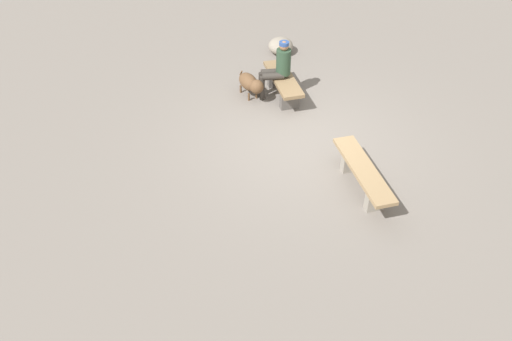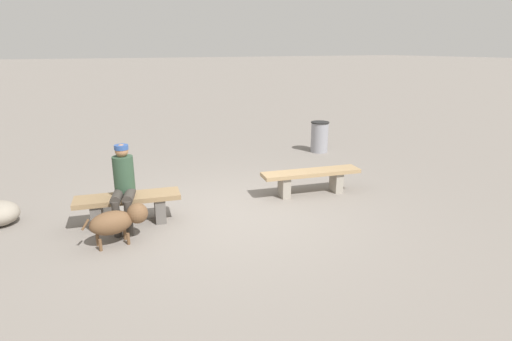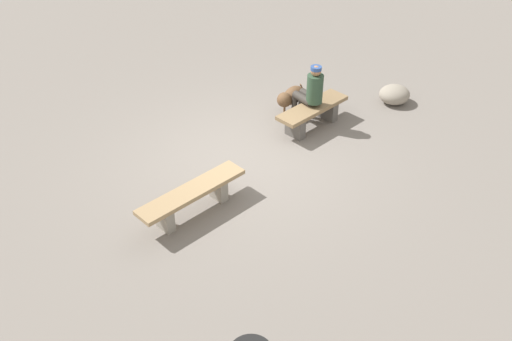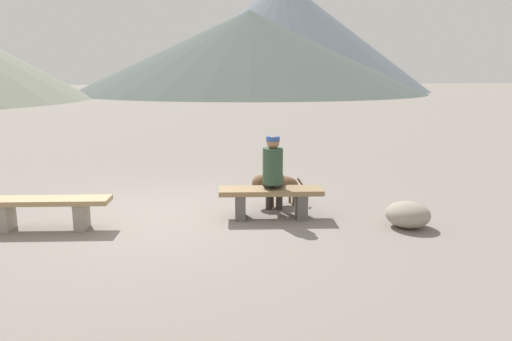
{
  "view_description": "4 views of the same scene",
  "coord_description": "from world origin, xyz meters",
  "px_view_note": "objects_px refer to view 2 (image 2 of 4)",
  "views": [
    {
      "loc": [
        -7.56,
        4.46,
        6.35
      ],
      "look_at": [
        -1.45,
        1.64,
        0.89
      ],
      "focal_mm": 39.12,
      "sensor_mm": 36.0,
      "label": 1
    },
    {
      "loc": [
        2.57,
        5.82,
        2.66
      ],
      "look_at": [
        -0.83,
        -0.9,
        0.4
      ],
      "focal_mm": 28.98,
      "sensor_mm": 36.0,
      "label": 2
    },
    {
      "loc": [
        -6.7,
        -5.13,
        5.78
      ],
      "look_at": [
        -0.63,
        -0.73,
        0.41
      ],
      "focal_mm": 40.32,
      "sensor_mm": 36.0,
      "label": 3
    },
    {
      "loc": [
        -0.05,
        -7.15,
        2.17
      ],
      "look_at": [
        1.58,
        0.4,
        0.59
      ],
      "focal_mm": 32.8,
      "sensor_mm": 36.0,
      "label": 4
    }
  ],
  "objects_px": {
    "bench_right": "(128,204)",
    "trash_bin": "(319,137)",
    "dog": "(119,220)",
    "seated_person": "(123,182)",
    "bench_left": "(311,177)"
  },
  "relations": [
    {
      "from": "bench_left",
      "to": "dog",
      "type": "height_order",
      "value": "dog"
    },
    {
      "from": "bench_right",
      "to": "seated_person",
      "type": "height_order",
      "value": "seated_person"
    },
    {
      "from": "trash_bin",
      "to": "dog",
      "type": "bearing_deg",
      "value": 29.31
    },
    {
      "from": "dog",
      "to": "trash_bin",
      "type": "relative_size",
      "value": 1.13
    },
    {
      "from": "bench_right",
      "to": "trash_bin",
      "type": "distance_m",
      "value": 5.9
    },
    {
      "from": "bench_right",
      "to": "seated_person",
      "type": "relative_size",
      "value": 1.28
    },
    {
      "from": "bench_right",
      "to": "dog",
      "type": "distance_m",
      "value": 0.69
    },
    {
      "from": "bench_left",
      "to": "trash_bin",
      "type": "relative_size",
      "value": 2.4
    },
    {
      "from": "seated_person",
      "to": "bench_right",
      "type": "bearing_deg",
      "value": -102.56
    },
    {
      "from": "bench_right",
      "to": "seated_person",
      "type": "bearing_deg",
      "value": 69.9
    },
    {
      "from": "bench_right",
      "to": "seated_person",
      "type": "xyz_separation_m",
      "value": [
        0.06,
        0.1,
        0.41
      ]
    },
    {
      "from": "bench_right",
      "to": "dog",
      "type": "relative_size",
      "value": 1.81
    },
    {
      "from": "bench_left",
      "to": "trash_bin",
      "type": "xyz_separation_m",
      "value": [
        -2.05,
        -2.64,
        0.07
      ]
    },
    {
      "from": "seated_person",
      "to": "trash_bin",
      "type": "height_order",
      "value": "seated_person"
    },
    {
      "from": "bench_left",
      "to": "seated_person",
      "type": "bearing_deg",
      "value": 9.22
    }
  ]
}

